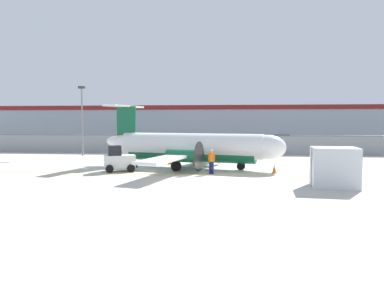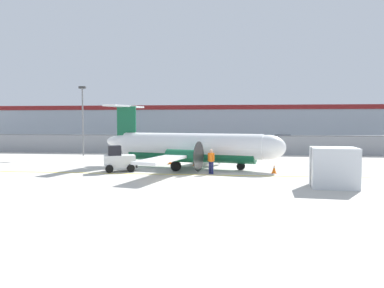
% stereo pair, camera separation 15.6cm
% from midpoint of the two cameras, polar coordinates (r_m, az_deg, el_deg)
% --- Properties ---
extents(ground_plane, '(140.00, 140.00, 0.01)m').
position_cam_midpoint_polar(ground_plane, '(25.42, 0.58, -4.70)').
color(ground_plane, '#BCB7AD').
extents(perimeter_fence, '(98.00, 0.10, 2.10)m').
position_cam_midpoint_polar(perimeter_fence, '(41.18, 2.98, 0.01)').
color(perimeter_fence, gray).
rests_on(perimeter_fence, ground).
extents(parking_lot_strip, '(98.00, 17.00, 0.12)m').
position_cam_midpoint_polar(parking_lot_strip, '(52.70, 3.80, -0.38)').
color(parking_lot_strip, '#38383A').
rests_on(parking_lot_strip, ground).
extents(background_building, '(91.00, 8.10, 6.50)m').
position_cam_midpoint_polar(background_building, '(71.05, 4.59, 3.21)').
color(background_building, '#A8B2BC').
rests_on(background_building, ground).
extents(commuter_airplane, '(14.71, 15.92, 4.92)m').
position_cam_midpoint_polar(commuter_airplane, '(28.88, 0.41, -0.52)').
color(commuter_airplane, white).
rests_on(commuter_airplane, ground).
extents(baggage_tug, '(2.57, 2.04, 1.88)m').
position_cam_midpoint_polar(baggage_tug, '(27.52, -10.94, -2.35)').
color(baggage_tug, silver).
rests_on(baggage_tug, ground).
extents(ground_crew_worker, '(0.51, 0.47, 1.70)m').
position_cam_midpoint_polar(ground_crew_worker, '(25.77, 3.11, -2.47)').
color(ground_crew_worker, '#191E4C').
rests_on(ground_crew_worker, ground).
extents(cargo_container, '(2.55, 2.18, 2.20)m').
position_cam_midpoint_polar(cargo_container, '(21.96, 20.99, -3.36)').
color(cargo_container, silver).
rests_on(cargo_container, ground).
extents(traffic_cone_near_left, '(0.36, 0.36, 0.64)m').
position_cam_midpoint_polar(traffic_cone_near_left, '(26.80, 12.57, -3.70)').
color(traffic_cone_near_left, orange).
rests_on(traffic_cone_near_left, ground).
extents(traffic_cone_near_right, '(0.36, 0.36, 0.64)m').
position_cam_midpoint_polar(traffic_cone_near_right, '(31.64, -3.22, -2.52)').
color(traffic_cone_near_right, orange).
rests_on(traffic_cone_near_right, ground).
extents(traffic_cone_far_left, '(0.36, 0.36, 0.64)m').
position_cam_midpoint_polar(traffic_cone_far_left, '(30.44, 0.59, -2.75)').
color(traffic_cone_far_left, orange).
rests_on(traffic_cone_far_left, ground).
extents(parked_car_0, '(4.30, 2.21, 1.58)m').
position_cam_midpoint_polar(parked_car_0, '(61.49, -9.77, 0.92)').
color(parked_car_0, '#19662D').
rests_on(parked_car_0, parking_lot_strip).
extents(parked_car_1, '(4.21, 2.01, 1.58)m').
position_cam_midpoint_polar(parked_car_1, '(55.74, -5.37, 0.69)').
color(parked_car_1, slate).
rests_on(parked_car_1, parking_lot_strip).
extents(parked_car_2, '(4.34, 2.30, 1.58)m').
position_cam_midpoint_polar(parked_car_2, '(57.28, -0.33, 0.78)').
color(parked_car_2, gray).
rests_on(parked_car_2, parking_lot_strip).
extents(parked_car_3, '(4.39, 2.43, 1.58)m').
position_cam_midpoint_polar(parked_car_3, '(55.56, 4.34, 0.68)').
color(parked_car_3, red).
rests_on(parked_car_3, parking_lot_strip).
extents(parked_car_4, '(4.38, 2.41, 1.58)m').
position_cam_midpoint_polar(parked_car_4, '(47.07, 9.16, 0.14)').
color(parked_car_4, gray).
rests_on(parked_car_4, parking_lot_strip).
extents(parked_car_5, '(4.28, 2.17, 1.58)m').
position_cam_midpoint_polar(parked_car_5, '(55.39, 13.80, 0.58)').
color(parked_car_5, silver).
rests_on(parked_car_5, parking_lot_strip).
extents(parked_car_6, '(4.37, 2.38, 1.58)m').
position_cam_midpoint_polar(parked_car_6, '(50.66, 21.27, 0.18)').
color(parked_car_6, black).
rests_on(parked_car_6, parking_lot_strip).
extents(apron_light_pole, '(0.70, 0.30, 7.27)m').
position_cam_midpoint_polar(apron_light_pole, '(40.94, -16.21, 4.31)').
color(apron_light_pole, slate).
rests_on(apron_light_pole, ground).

